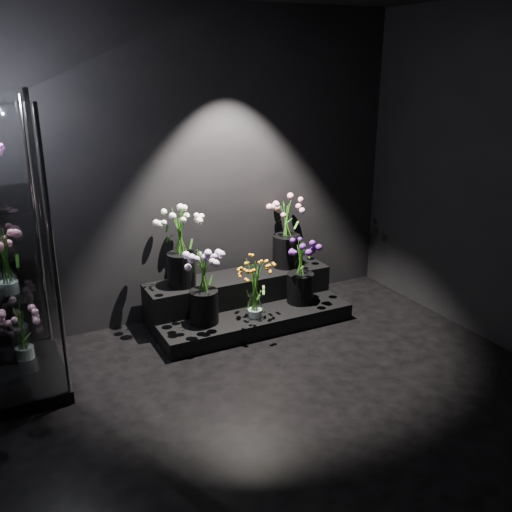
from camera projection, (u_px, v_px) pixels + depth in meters
floor at (310, 418)px, 3.91m from camera, size 4.00×4.00×0.00m
wall_back at (197, 168)px, 5.13m from camera, size 4.00×0.00×4.00m
display_riser at (244, 302)px, 5.36m from camera, size 1.79×0.79×0.40m
display_case at (6, 252)px, 4.01m from camera, size 0.57×0.95×2.09m
bouquet_orange_bells at (255, 288)px, 5.00m from camera, size 0.29×0.29×0.54m
bouquet_lilac at (203, 282)px, 4.86m from camera, size 0.46×0.46×0.67m
bouquet_purple at (301, 267)px, 5.29m from camera, size 0.36×0.36×0.63m
bouquet_cream_roses at (180, 241)px, 5.00m from camera, size 0.41×0.41×0.71m
bouquet_pink_roses at (287, 229)px, 5.49m from camera, size 0.49×0.49×0.68m
bouquet_case_pink at (5, 261)px, 3.81m from camera, size 0.29×0.29×0.45m
bouquet_case_base_pink at (22, 330)px, 4.41m from camera, size 0.33×0.33×0.46m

